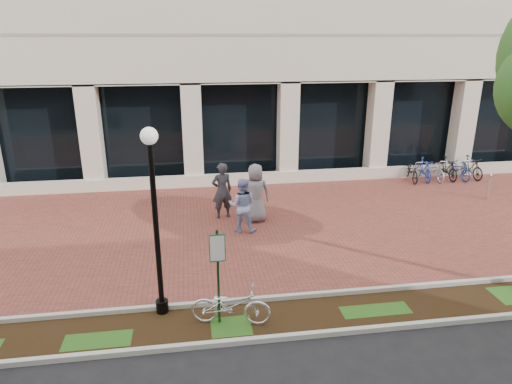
{
  "coord_description": "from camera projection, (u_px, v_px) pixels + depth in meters",
  "views": [
    {
      "loc": [
        -2.16,
        -13.76,
        5.95
      ],
      "look_at": [
        -0.21,
        -0.8,
        1.47
      ],
      "focal_mm": 32.0,
      "sensor_mm": 36.0,
      "label": 1
    }
  ],
  "objects": [
    {
      "name": "pedestrian_mid",
      "position": [
        242.0,
        205.0,
        14.4
      ],
      "size": [
        1.0,
        0.85,
        1.79
      ],
      "primitive_type": "imported",
      "rotation": [
        0.0,
        0.0,
        2.92
      ],
      "color": "#8C9FD1",
      "rests_on": "ground"
    },
    {
      "name": "lamppost",
      "position": [
        155.0,
        214.0,
        9.61
      ],
      "size": [
        0.36,
        0.36,
        4.26
      ],
      "color": "black",
      "rests_on": "ground"
    },
    {
      "name": "curb_street_side",
      "position": [
        303.0,
        336.0,
        9.48
      ],
      "size": [
        40.0,
        0.12,
        0.12
      ],
      "primitive_type": "cube",
      "color": "#B0B1A7",
      "rests_on": "ground"
    },
    {
      "name": "parking_sign",
      "position": [
        218.0,
        265.0,
        9.54
      ],
      "size": [
        0.34,
        0.07,
        2.21
      ],
      "rotation": [
        0.0,
        0.0,
        0.03
      ],
      "color": "#153B17",
      "rests_on": "ground"
    },
    {
      "name": "ground",
      "position": [
        259.0,
        226.0,
        15.11
      ],
      "size": [
        120.0,
        120.0,
        0.0
      ],
      "primitive_type": "plane",
      "color": "black",
      "rests_on": "ground"
    },
    {
      "name": "planting_strip",
      "position": [
        295.0,
        317.0,
        10.19
      ],
      "size": [
        40.0,
        1.5,
        0.01
      ],
      "primitive_type": "cube",
      "color": "black",
      "rests_on": "ground"
    },
    {
      "name": "curb_plaza_side",
      "position": [
        288.0,
        297.0,
        10.88
      ],
      "size": [
        40.0,
        0.12,
        0.12
      ],
      "primitive_type": "cube",
      "color": "#B0B1A7",
      "rests_on": "ground"
    },
    {
      "name": "brick_plaza",
      "position": [
        259.0,
        226.0,
        15.11
      ],
      "size": [
        40.0,
        9.0,
        0.01
      ],
      "primitive_type": "cube",
      "color": "brown",
      "rests_on": "ground"
    },
    {
      "name": "bollard",
      "position": [
        489.0,
        186.0,
        17.41
      ],
      "size": [
        0.12,
        0.12,
        1.02
      ],
      "color": "silver",
      "rests_on": "ground"
    },
    {
      "name": "pedestrian_right",
      "position": [
        256.0,
        193.0,
        15.2
      ],
      "size": [
        1.03,
        0.73,
        1.99
      ],
      "primitive_type": "imported",
      "rotation": [
        0.0,
        0.0,
        3.24
      ],
      "color": "slate",
      "rests_on": "ground"
    },
    {
      "name": "pedestrian_left",
      "position": [
        222.0,
        191.0,
        15.5
      ],
      "size": [
        0.8,
        0.62,
        1.96
      ],
      "primitive_type": "imported",
      "rotation": [
        0.0,
        0.0,
        3.38
      ],
      "color": "#2D2C32",
      "rests_on": "ground"
    },
    {
      "name": "bike_rack_cluster",
      "position": [
        441.0,
        169.0,
        19.91
      ],
      "size": [
        3.48,
        1.73,
        0.97
      ],
      "rotation": [
        0.0,
        0.0,
        -0.04
      ],
      "color": "black",
      "rests_on": "ground"
    },
    {
      "name": "locked_bicycle",
      "position": [
        231.0,
        305.0,
        9.83
      ],
      "size": [
        1.85,
        0.98,
        0.92
      ],
      "primitive_type": "imported",
      "rotation": [
        0.0,
        0.0,
        1.35
      ],
      "color": "silver",
      "rests_on": "ground"
    }
  ]
}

